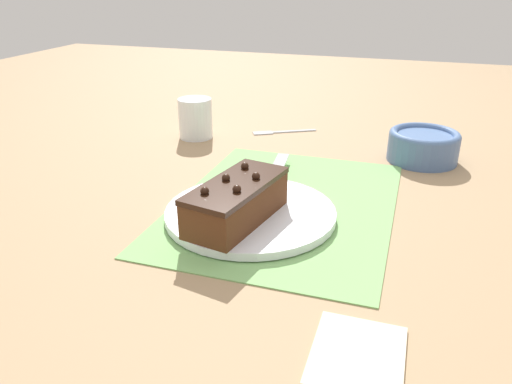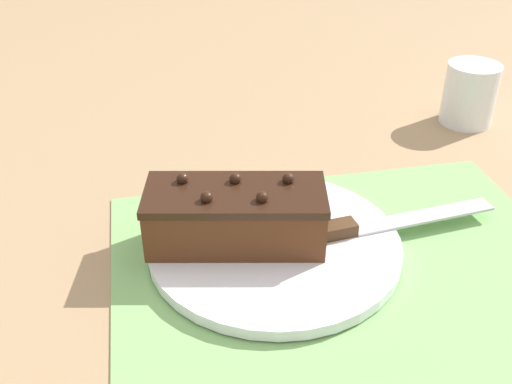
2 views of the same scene
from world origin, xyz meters
name	(u,v)px [view 2 (image 2 of 2)]	position (x,y,z in m)	size (l,w,h in m)	color
ground_plane	(345,267)	(0.00, 0.00, 0.00)	(3.00, 3.00, 0.00)	#9E7F5B
placemat_woven	(345,265)	(0.00, 0.00, 0.00)	(0.46, 0.34, 0.00)	#7AB266
cake_plate	(275,244)	(-0.06, 0.04, 0.01)	(0.26, 0.26, 0.01)	white
chocolate_cake	(236,215)	(-0.10, 0.05, 0.05)	(0.19, 0.11, 0.07)	#512D19
serving_knife	(356,227)	(0.02, 0.03, 0.02)	(0.24, 0.05, 0.01)	#472D19
drinking_glass	(470,94)	(0.28, 0.28, 0.04)	(0.07, 0.07, 0.09)	white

